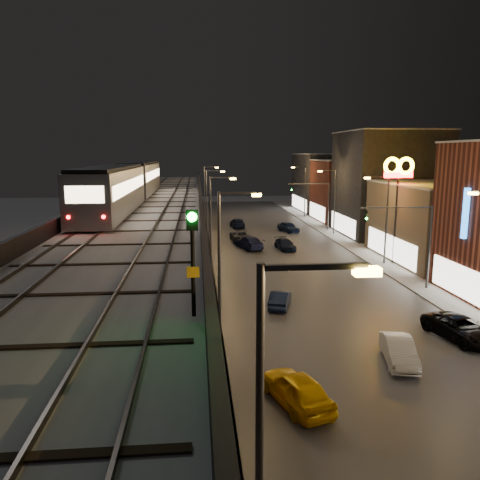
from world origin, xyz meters
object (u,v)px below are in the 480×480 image
rail_signal (192,242)px  car_far_white (237,223)px  car_taxi (296,390)px  car_mid_dark (249,243)px  car_onc_dark (460,329)px  car_near_white (280,300)px  car_onc_red (288,227)px  car_mid_silver (240,236)px  car_onc_white (285,245)px  subway_train (129,182)px  car_onc_silver (399,352)px

rail_signal → car_far_white: size_ratio=0.69×
car_taxi → car_mid_dark: bearing=-111.0°
rail_signal → car_onc_dark: size_ratio=0.61×
car_near_white → car_far_white: bearing=-73.2°
car_onc_dark → car_onc_red: 40.01m
rail_signal → car_onc_red: rail_signal is taller
car_near_white → car_mid_silver: car_mid_silver is taller
rail_signal → car_onc_red: (13.13, 52.75, -8.05)m
rail_signal → car_onc_white: 42.54m
car_far_white → car_onc_white: car_far_white is taller
subway_train → car_mid_dark: size_ratio=7.26×
car_taxi → car_onc_silver: bearing=-168.0°
car_taxi → car_onc_white: size_ratio=1.04×
car_near_white → car_onc_red: (7.06, 32.91, 0.11)m
rail_signal → car_onc_red: size_ratio=0.71×
car_near_white → car_onc_red: car_onc_red is taller
car_taxi → car_mid_silver: size_ratio=0.88×
car_taxi → car_far_white: bearing=-110.1°
subway_train → car_near_white: subway_train is taller
car_mid_silver → car_onc_white: bearing=125.9°
car_taxi → car_mid_dark: size_ratio=0.87×
subway_train → car_taxi: size_ratio=8.31×
rail_signal → car_onc_red: 54.95m
car_onc_red → car_mid_dark: bearing=-139.6°
car_onc_silver → car_onc_dark: size_ratio=0.82×
rail_signal → car_mid_silver: bearing=83.1°
rail_signal → car_far_white: (6.17, 57.30, -8.02)m
subway_train → car_onc_silver: subway_train is taller
car_taxi → car_mid_silver: 40.06m
car_far_white → car_onc_white: bearing=98.0°
car_onc_red → car_onc_white: bearing=-121.2°
car_taxi → car_mid_dark: car_taxi is taller
car_onc_dark → car_onc_silver: bearing=-163.5°
car_onc_dark → car_onc_red: (-2.75, 39.92, 0.03)m
car_near_white → car_mid_dark: bearing=-73.4°
rail_signal → car_mid_dark: 42.56m
car_near_white → car_mid_dark: car_mid_dark is taller
car_mid_silver → car_mid_dark: size_ratio=0.99×
car_onc_silver → car_onc_dark: (5.07, 2.76, 0.02)m
subway_train → car_far_white: subway_train is taller
car_mid_silver → car_onc_dark: bearing=104.3°
car_near_white → car_mid_silver: 26.58m
rail_signal → car_mid_silver: size_ratio=0.60×
car_taxi → car_far_white: car_taxi is taller
car_near_white → car_onc_dark: (9.81, -7.00, 0.08)m
car_taxi → car_onc_dark: car_taxi is taller
rail_signal → car_onc_silver: size_ratio=0.74×
car_taxi → car_onc_white: 34.60m
car_near_white → car_mid_dark: (0.13, 21.49, 0.13)m
car_far_white → subway_train: bearing=55.9°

